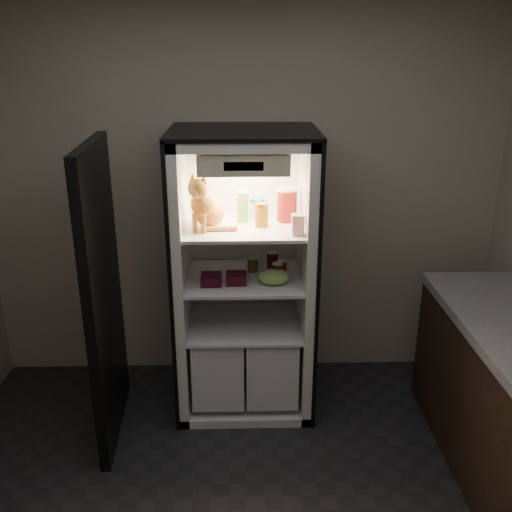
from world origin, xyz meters
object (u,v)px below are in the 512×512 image
(mayo_tub, at_px, (258,209))
(grape_bag, at_px, (274,277))
(parmesan_shaker, at_px, (243,207))
(condiment_jar, at_px, (253,264))
(salsa_jar, at_px, (261,215))
(pepper_jar, at_px, (287,204))
(tabby_cat, at_px, (206,207))
(soda_can_c, at_px, (277,273))
(soda_can_a, at_px, (272,262))
(soda_can_b, at_px, (282,269))
(berry_box_left, at_px, (211,280))
(cream_carton, at_px, (298,225))
(refrigerator, at_px, (244,293))
(berry_box_right, at_px, (236,278))

(mayo_tub, bearing_deg, grape_bag, -70.27)
(parmesan_shaker, height_order, condiment_jar, parmesan_shaker)
(salsa_jar, bearing_deg, parmesan_shaker, 137.54)
(mayo_tub, height_order, pepper_jar, pepper_jar)
(tabby_cat, relative_size, condiment_jar, 3.77)
(soda_can_c, bearing_deg, soda_can_a, 96.45)
(soda_can_b, bearing_deg, condiment_jar, 150.31)
(condiment_jar, distance_m, grape_bag, 0.25)
(tabby_cat, xyz_separation_m, berry_box_left, (0.02, -0.06, -0.45))
(soda_can_c, bearing_deg, mayo_tub, 117.28)
(soda_can_a, xyz_separation_m, condiment_jar, (-0.13, 0.01, -0.02))
(soda_can_b, bearing_deg, pepper_jar, 70.09)
(grape_bag, bearing_deg, salsa_jar, 128.17)
(mayo_tub, distance_m, cream_carton, 0.40)
(soda_can_a, height_order, soda_can_b, soda_can_a)
(pepper_jar, distance_m, soda_can_c, 0.44)
(mayo_tub, height_order, salsa_jar, salsa_jar)
(salsa_jar, relative_size, condiment_jar, 1.55)
(cream_carton, distance_m, soda_can_c, 0.38)
(soda_can_b, relative_size, berry_box_left, 0.89)
(pepper_jar, xyz_separation_m, soda_can_b, (-0.03, -0.09, -0.40))
(condiment_jar, relative_size, berry_box_left, 0.75)
(grape_bag, bearing_deg, refrigerator, 133.62)
(mayo_tub, relative_size, soda_can_b, 1.18)
(cream_carton, bearing_deg, grape_bag, 151.92)
(mayo_tub, bearing_deg, condiment_jar, -129.84)
(salsa_jar, relative_size, soda_can_a, 1.09)
(parmesan_shaker, height_order, berry_box_left, parmesan_shaker)
(parmesan_shaker, bearing_deg, mayo_tub, 32.48)
(mayo_tub, distance_m, soda_can_b, 0.42)
(refrigerator, relative_size, pepper_jar, 8.68)
(grape_bag, height_order, berry_box_right, grape_bag)
(refrigerator, bearing_deg, cream_carton, -39.70)
(tabby_cat, bearing_deg, condiment_jar, 49.66)
(mayo_tub, bearing_deg, pepper_jar, -15.94)
(soda_can_a, height_order, condiment_jar, soda_can_a)
(mayo_tub, relative_size, berry_box_right, 1.06)
(parmesan_shaker, bearing_deg, condiment_jar, 18.79)
(cream_carton, height_order, soda_can_a, cream_carton)
(refrigerator, xyz_separation_m, soda_can_b, (0.24, -0.08, 0.21))
(berry_box_left, distance_m, berry_box_right, 0.16)
(berry_box_left, xyz_separation_m, berry_box_right, (0.16, 0.02, -0.00))
(tabby_cat, distance_m, grape_bag, 0.60)
(soda_can_a, distance_m, grape_bag, 0.21)
(soda_can_a, distance_m, soda_can_b, 0.11)
(soda_can_b, bearing_deg, parmesan_shaker, 161.24)
(berry_box_right, bearing_deg, mayo_tub, 59.13)
(parmesan_shaker, relative_size, mayo_tub, 1.45)
(pepper_jar, bearing_deg, grape_bag, -113.72)
(condiment_jar, height_order, grape_bag, grape_bag)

